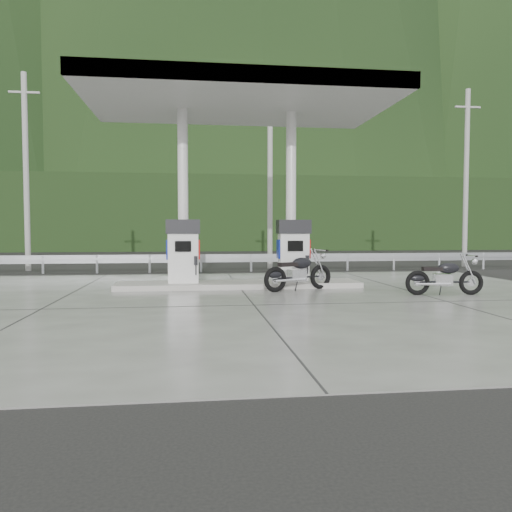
{
  "coord_description": "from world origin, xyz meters",
  "views": [
    {
      "loc": [
        -1.35,
        -11.84,
        1.68
      ],
      "look_at": [
        0.3,
        1.0,
        1.0
      ],
      "focal_mm": 35.0,
      "sensor_mm": 36.0,
      "label": 1
    }
  ],
  "objects": [
    {
      "name": "forested_hills",
      "position": [
        0.0,
        60.0,
        0.0
      ],
      "size": [
        100.0,
        40.0,
        140.0
      ],
      "primitive_type": null,
      "color": "black",
      "rests_on": "ground"
    },
    {
      "name": "motorcycle_left",
      "position": [
        1.55,
        1.54,
        0.51
      ],
      "size": [
        2.14,
        1.39,
        0.97
      ],
      "primitive_type": null,
      "rotation": [
        0.0,
        0.0,
        0.4
      ],
      "color": "black",
      "rests_on": "forecourt_apron"
    },
    {
      "name": "pump_island",
      "position": [
        0.0,
        2.5,
        0.1
      ],
      "size": [
        7.0,
        1.4,
        0.15
      ],
      "primitive_type": "cube",
      "color": "#9F9B94",
      "rests_on": "forecourt_apron"
    },
    {
      "name": "forecourt_apron",
      "position": [
        0.0,
        0.0,
        0.01
      ],
      "size": [
        18.0,
        14.0,
        0.02
      ],
      "primitive_type": "cube",
      "color": "slate",
      "rests_on": "ground"
    },
    {
      "name": "utility_pole_b",
      "position": [
        2.0,
        9.5,
        4.0
      ],
      "size": [
        0.22,
        0.22,
        8.0
      ],
      "primitive_type": "cylinder",
      "color": "#999994",
      "rests_on": "ground"
    },
    {
      "name": "utility_pole_c",
      "position": [
        11.0,
        9.5,
        4.0
      ],
      "size": [
        0.22,
        0.22,
        8.0
      ],
      "primitive_type": "cylinder",
      "color": "#999994",
      "rests_on": "ground"
    },
    {
      "name": "motorcycle_right",
      "position": [
        5.05,
        0.14,
        0.47
      ],
      "size": [
        1.93,
        0.78,
        0.89
      ],
      "primitive_type": null,
      "rotation": [
        0.0,
        0.0,
        -0.1
      ],
      "color": "black",
      "rests_on": "forecourt_apron"
    },
    {
      "name": "canopy_roof",
      "position": [
        0.0,
        2.5,
        5.37
      ],
      "size": [
        8.5,
        5.0,
        0.4
      ],
      "primitive_type": "cube",
      "color": "silver",
      "rests_on": "canopy_column_left"
    },
    {
      "name": "ground",
      "position": [
        0.0,
        0.0,
        0.0
      ],
      "size": [
        160.0,
        160.0,
        0.0
      ],
      "primitive_type": "plane",
      "color": "black",
      "rests_on": "ground"
    },
    {
      "name": "utility_pole_a",
      "position": [
        -8.0,
        9.5,
        4.0
      ],
      "size": [
        0.22,
        0.22,
        8.0
      ],
      "primitive_type": "cylinder",
      "color": "#999994",
      "rests_on": "ground"
    },
    {
      "name": "tree_band",
      "position": [
        0.0,
        30.0,
        3.0
      ],
      "size": [
        80.0,
        6.0,
        6.0
      ],
      "primitive_type": "cube",
      "color": "black",
      "rests_on": "ground"
    },
    {
      "name": "guardrail",
      "position": [
        0.0,
        8.0,
        0.71
      ],
      "size": [
        26.0,
        0.16,
        1.42
      ],
      "primitive_type": null,
      "color": "#A4A7AB",
      "rests_on": "ground"
    },
    {
      "name": "gas_pump_right",
      "position": [
        1.6,
        2.5,
        1.07
      ],
      "size": [
        0.95,
        0.55,
        1.8
      ],
      "primitive_type": null,
      "color": "silver",
      "rests_on": "pump_island"
    },
    {
      "name": "canopy_column_right",
      "position": [
        1.6,
        2.9,
        2.67
      ],
      "size": [
        0.3,
        0.3,
        5.0
      ],
      "primitive_type": "cylinder",
      "color": "silver",
      "rests_on": "pump_island"
    },
    {
      "name": "road",
      "position": [
        0.0,
        11.5,
        0.0
      ],
      "size": [
        60.0,
        7.0,
        0.01
      ],
      "primitive_type": "cube",
      "color": "black",
      "rests_on": "ground"
    },
    {
      "name": "gas_pump_left",
      "position": [
        -1.6,
        2.5,
        1.07
      ],
      "size": [
        0.95,
        0.55,
        1.8
      ],
      "primitive_type": null,
      "color": "silver",
      "rests_on": "pump_island"
    },
    {
      "name": "canopy_column_left",
      "position": [
        -1.6,
        2.9,
        2.67
      ],
      "size": [
        0.3,
        0.3,
        5.0
      ],
      "primitive_type": "cylinder",
      "color": "silver",
      "rests_on": "pump_island"
    }
  ]
}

